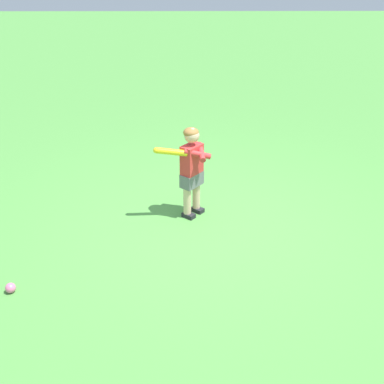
% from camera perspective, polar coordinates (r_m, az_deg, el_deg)
% --- Properties ---
extents(ground_plane, '(40.00, 40.00, 0.00)m').
position_cam_1_polar(ground_plane, '(5.32, 2.82, -4.77)').
color(ground_plane, '#519942').
extents(child_batter, '(0.64, 0.35, 1.08)m').
position_cam_1_polar(child_batter, '(5.34, -0.10, 3.34)').
color(child_batter, '#232328').
rests_on(child_batter, ground).
extents(play_ball_far_right, '(0.10, 0.10, 0.10)m').
position_cam_1_polar(play_ball_far_right, '(4.74, -21.01, -10.72)').
color(play_ball_far_right, pink).
rests_on(play_ball_far_right, ground).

